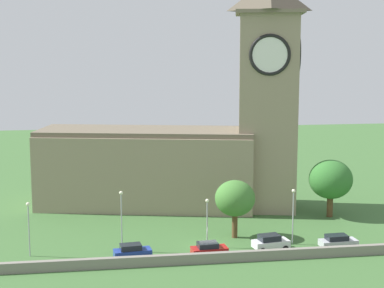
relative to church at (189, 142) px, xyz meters
The scene contains 13 objects.
ground_plane 10.73m from the church, 96.29° to the right, with size 200.00×200.00×0.00m, color #3D6633.
church is the anchor object (origin of this frame).
quay_barrier 26.68m from the church, 91.02° to the right, with size 48.82×0.70×1.17m, color gray.
car_blue 26.06m from the church, 113.77° to the right, with size 4.40×2.46×1.73m.
car_red 24.50m from the church, 92.70° to the right, with size 4.25×2.50×1.64m.
car_white 24.36m from the church, 73.30° to the right, with size 4.52×2.82×1.88m.
car_silver 28.18m from the church, 56.75° to the right, with size 4.53×2.30×1.68m.
streetlamp_west_end 29.63m from the church, 137.42° to the right, with size 0.44×0.44×6.36m.
streetlamp_west_mid 22.92m from the church, 119.15° to the right, with size 0.44×0.44×7.25m.
streetlamp_central 20.40m from the church, 92.14° to the right, with size 0.44×0.44×5.95m.
streetlamp_east_mid 22.87m from the church, 64.00° to the right, with size 0.44×0.44×6.88m.
tree_riverside_west 21.27m from the church, 24.62° to the right, with size 6.13×6.13×8.18m.
tree_churchyard 17.28m from the church, 78.19° to the right, with size 5.04×5.04×7.36m.
Camera 1 is at (-12.58, -70.02, 23.38)m, focal length 57.13 mm.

